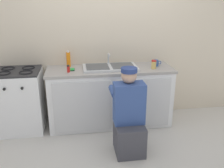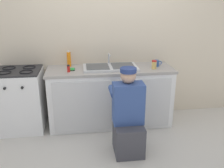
{
  "view_description": "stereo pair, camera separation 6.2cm",
  "coord_description": "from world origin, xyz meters",
  "px_view_note": "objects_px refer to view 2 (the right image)",
  "views": [
    {
      "loc": [
        -0.49,
        -3.25,
        1.91
      ],
      "look_at": [
        0.0,
        0.1,
        0.72
      ],
      "focal_mm": 40.0,
      "sensor_mm": 36.0,
      "label": 1
    },
    {
      "loc": [
        -0.43,
        -3.26,
        1.91
      ],
      "look_at": [
        0.0,
        0.1,
        0.72
      ],
      "focal_mm": 40.0,
      "sensor_mm": 36.0,
      "label": 2
    }
  ],
  "objects_px": {
    "sink_double_basin": "(110,67)",
    "plumber_person": "(128,119)",
    "condiment_jar": "(154,65)",
    "stove_range": "(21,100)",
    "coffee_mug": "(157,63)",
    "cell_phone": "(72,69)",
    "spice_bottle_red": "(69,69)",
    "soap_bottle_orange": "(69,59)"
  },
  "relations": [
    {
      "from": "plumber_person",
      "to": "condiment_jar",
      "type": "bearing_deg",
      "value": 53.31
    },
    {
      "from": "spice_bottle_red",
      "to": "plumber_person",
      "type": "bearing_deg",
      "value": -42.39
    },
    {
      "from": "spice_bottle_red",
      "to": "coffee_mug",
      "type": "distance_m",
      "value": 1.33
    },
    {
      "from": "cell_phone",
      "to": "coffee_mug",
      "type": "height_order",
      "value": "coffee_mug"
    },
    {
      "from": "plumber_person",
      "to": "spice_bottle_red",
      "type": "bearing_deg",
      "value": 137.61
    },
    {
      "from": "plumber_person",
      "to": "cell_phone",
      "type": "height_order",
      "value": "plumber_person"
    },
    {
      "from": "sink_double_basin",
      "to": "condiment_jar",
      "type": "relative_size",
      "value": 6.25
    },
    {
      "from": "sink_double_basin",
      "to": "plumber_person",
      "type": "bearing_deg",
      "value": -80.85
    },
    {
      "from": "stove_range",
      "to": "condiment_jar",
      "type": "xyz_separation_m",
      "value": [
        1.97,
        -0.12,
        0.5
      ]
    },
    {
      "from": "condiment_jar",
      "to": "coffee_mug",
      "type": "height_order",
      "value": "condiment_jar"
    },
    {
      "from": "stove_range",
      "to": "cell_phone",
      "type": "xyz_separation_m",
      "value": [
        0.78,
        -0.0,
        0.44
      ]
    },
    {
      "from": "plumber_person",
      "to": "condiment_jar",
      "type": "relative_size",
      "value": 8.63
    },
    {
      "from": "sink_double_basin",
      "to": "soap_bottle_orange",
      "type": "height_order",
      "value": "soap_bottle_orange"
    },
    {
      "from": "cell_phone",
      "to": "coffee_mug",
      "type": "distance_m",
      "value": 1.28
    },
    {
      "from": "sink_double_basin",
      "to": "plumber_person",
      "type": "xyz_separation_m",
      "value": [
        0.13,
        -0.8,
        -0.46
      ]
    },
    {
      "from": "spice_bottle_red",
      "to": "cell_phone",
      "type": "relative_size",
      "value": 0.75
    },
    {
      "from": "spice_bottle_red",
      "to": "sink_double_basin",
      "type": "bearing_deg",
      "value": 11.69
    },
    {
      "from": "sink_double_basin",
      "to": "coffee_mug",
      "type": "bearing_deg",
      "value": 1.71
    },
    {
      "from": "cell_phone",
      "to": "plumber_person",
      "type": "bearing_deg",
      "value": -49.05
    },
    {
      "from": "sink_double_basin",
      "to": "condiment_jar",
      "type": "distance_m",
      "value": 0.65
    },
    {
      "from": "spice_bottle_red",
      "to": "coffee_mug",
      "type": "height_order",
      "value": "spice_bottle_red"
    },
    {
      "from": "stove_range",
      "to": "sink_double_basin",
      "type": "bearing_deg",
      "value": 0.09
    },
    {
      "from": "plumber_person",
      "to": "spice_bottle_red",
      "type": "relative_size",
      "value": 10.52
    },
    {
      "from": "plumber_person",
      "to": "cell_phone",
      "type": "bearing_deg",
      "value": 130.95
    },
    {
      "from": "stove_range",
      "to": "plumber_person",
      "type": "xyz_separation_m",
      "value": [
        1.46,
        -0.8,
        -0.0
      ]
    },
    {
      "from": "plumber_person",
      "to": "soap_bottle_orange",
      "type": "distance_m",
      "value": 1.35
    },
    {
      "from": "sink_double_basin",
      "to": "soap_bottle_orange",
      "type": "distance_m",
      "value": 0.64
    },
    {
      "from": "spice_bottle_red",
      "to": "cell_phone",
      "type": "distance_m",
      "value": 0.14
    },
    {
      "from": "sink_double_basin",
      "to": "stove_range",
      "type": "distance_m",
      "value": 1.41
    },
    {
      "from": "coffee_mug",
      "to": "plumber_person",
      "type": "bearing_deg",
      "value": -125.66
    },
    {
      "from": "condiment_jar",
      "to": "coffee_mug",
      "type": "distance_m",
      "value": 0.16
    },
    {
      "from": "soap_bottle_orange",
      "to": "condiment_jar",
      "type": "distance_m",
      "value": 1.28
    },
    {
      "from": "cell_phone",
      "to": "stove_range",
      "type": "bearing_deg",
      "value": 179.67
    },
    {
      "from": "condiment_jar",
      "to": "coffee_mug",
      "type": "relative_size",
      "value": 1.02
    },
    {
      "from": "plumber_person",
      "to": "stove_range",
      "type": "bearing_deg",
      "value": 151.46
    },
    {
      "from": "sink_double_basin",
      "to": "stove_range",
      "type": "relative_size",
      "value": 0.86
    },
    {
      "from": "plumber_person",
      "to": "cell_phone",
      "type": "distance_m",
      "value": 1.14
    },
    {
      "from": "plumber_person",
      "to": "coffee_mug",
      "type": "xyz_separation_m",
      "value": [
        0.59,
        0.82,
        0.49
      ]
    },
    {
      "from": "soap_bottle_orange",
      "to": "spice_bottle_red",
      "type": "xyz_separation_m",
      "value": [
        0.0,
        -0.31,
        -0.06
      ]
    },
    {
      "from": "sink_double_basin",
      "to": "coffee_mug",
      "type": "height_order",
      "value": "sink_double_basin"
    },
    {
      "from": "soap_bottle_orange",
      "to": "coffee_mug",
      "type": "distance_m",
      "value": 1.34
    },
    {
      "from": "plumber_person",
      "to": "soap_bottle_orange",
      "type": "xyz_separation_m",
      "value": [
        -0.74,
        0.98,
        0.55
      ]
    }
  ]
}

